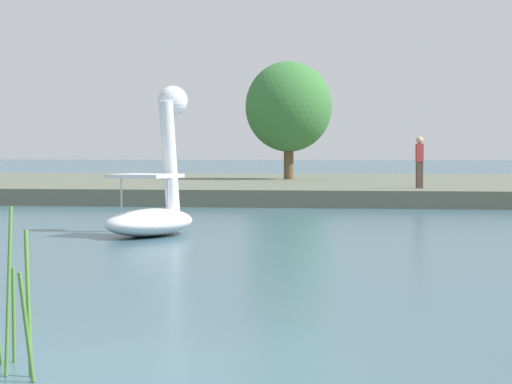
# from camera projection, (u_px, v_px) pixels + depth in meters

# --- Properties ---
(ground_plane) EXTENTS (613.67, 613.67, 0.00)m
(ground_plane) POSITION_uv_depth(u_px,v_px,m) (112.00, 374.00, 7.85)
(ground_plane) COLOR #385966
(shore_bank_far) EXTENTS (147.61, 27.58, 0.58)m
(shore_bank_far) POSITION_uv_depth(u_px,v_px,m) (352.00, 186.00, 45.43)
(shore_bank_far) COLOR #5B6051
(shore_bank_far) RESTS_ON ground_plane
(swan_boat) EXTENTS (2.16, 3.06, 3.31)m
(swan_boat) POSITION_uv_depth(u_px,v_px,m) (154.00, 200.00, 21.29)
(swan_boat) COLOR white
(swan_boat) RESTS_ON ground_plane
(tree_broadleaf_left) EXTENTS (5.01, 4.86, 5.58)m
(tree_broadleaf_left) POSITION_uv_depth(u_px,v_px,m) (289.00, 107.00, 46.19)
(tree_broadleaf_left) COLOR brown
(tree_broadleaf_left) RESTS_ON shore_bank_far
(person_on_path) EXTENTS (0.28, 0.27, 1.80)m
(person_on_path) POSITION_uv_depth(u_px,v_px,m) (419.00, 161.00, 33.85)
(person_on_path) COLOR #47382D
(person_on_path) RESTS_ON shore_bank_far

